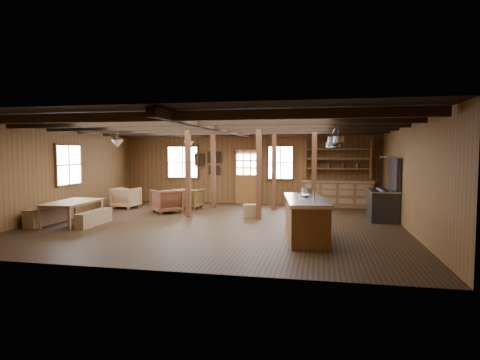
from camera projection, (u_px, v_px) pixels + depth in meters
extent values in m
cube|color=black|center=(218.00, 224.00, 11.20)|extent=(10.00, 9.00, 0.02)
cube|color=black|center=(217.00, 123.00, 11.00)|extent=(10.00, 9.00, 0.02)
cube|color=brown|center=(57.00, 172.00, 12.09)|extent=(0.02, 9.00, 2.80)
cube|color=brown|center=(410.00, 176.00, 10.10)|extent=(0.02, 9.00, 2.80)
cube|color=brown|center=(247.00, 168.00, 15.51)|extent=(10.00, 0.02, 2.80)
cube|color=brown|center=(149.00, 188.00, 6.69)|extent=(10.00, 0.02, 2.80)
cube|color=black|center=(171.00, 116.00, 7.59)|extent=(9.80, 0.12, 0.18)
cube|color=black|center=(195.00, 122.00, 9.05)|extent=(9.80, 0.12, 0.18)
cube|color=black|center=(213.00, 126.00, 10.52)|extent=(9.80, 0.12, 0.18)
cube|color=black|center=(226.00, 129.00, 11.99)|extent=(9.80, 0.12, 0.18)
cube|color=black|center=(236.00, 132.00, 13.45)|extent=(9.80, 0.12, 0.18)
cube|color=black|center=(244.00, 134.00, 14.72)|extent=(9.80, 0.12, 0.18)
cube|color=black|center=(217.00, 127.00, 11.01)|extent=(0.18, 8.82, 0.18)
cube|color=#4D2716|center=(188.00, 172.00, 12.31)|extent=(0.15, 0.15, 2.80)
cube|color=#4D2716|center=(213.00, 169.00, 14.42)|extent=(0.15, 0.15, 2.80)
cube|color=#4D2716|center=(259.00, 172.00, 11.88)|extent=(0.15, 0.15, 2.80)
cube|color=#4D2716|center=(274.00, 169.00, 13.99)|extent=(0.15, 0.15, 2.80)
cube|color=#4D2716|center=(314.00, 171.00, 12.54)|extent=(0.15, 0.15, 2.80)
cube|color=brown|center=(247.00, 190.00, 15.51)|extent=(0.90, 0.06, 1.10)
cube|color=#4D2716|center=(235.00, 177.00, 15.57)|extent=(0.06, 0.08, 2.10)
cube|color=#4D2716|center=(259.00, 177.00, 15.38)|extent=(0.06, 0.08, 2.10)
cube|color=#4D2716|center=(247.00, 149.00, 15.40)|extent=(1.02, 0.08, 0.06)
cube|color=white|center=(247.00, 164.00, 15.44)|extent=(0.84, 0.02, 0.90)
cube|color=white|center=(183.00, 162.00, 15.96)|extent=(1.20, 0.02, 1.20)
cube|color=#4D2716|center=(183.00, 162.00, 15.96)|extent=(1.32, 0.06, 1.32)
cube|color=white|center=(281.00, 163.00, 15.19)|extent=(0.90, 0.02, 1.20)
cube|color=#4D2716|center=(281.00, 163.00, 15.19)|extent=(1.02, 0.06, 1.32)
cube|color=white|center=(68.00, 165.00, 12.55)|extent=(0.02, 1.20, 1.20)
cube|color=#4D2716|center=(68.00, 165.00, 12.55)|extent=(0.14, 1.24, 1.32)
cube|color=beige|center=(214.00, 157.00, 15.69)|extent=(0.50, 0.03, 0.40)
cube|color=black|center=(214.00, 157.00, 15.68)|extent=(0.55, 0.02, 0.45)
cube|color=beige|center=(200.00, 160.00, 15.81)|extent=(0.35, 0.03, 0.45)
cube|color=black|center=(200.00, 160.00, 15.80)|extent=(0.40, 0.02, 0.50)
cube|color=beige|center=(214.00, 170.00, 15.72)|extent=(0.40, 0.03, 0.30)
cube|color=black|center=(214.00, 170.00, 15.71)|extent=(0.45, 0.02, 0.35)
cube|color=brown|center=(337.00, 195.00, 14.60)|extent=(2.50, 0.55, 0.90)
cube|color=brown|center=(337.00, 182.00, 14.54)|extent=(2.55, 0.60, 0.06)
cube|color=brown|center=(338.00, 169.00, 14.58)|extent=(2.30, 0.35, 0.04)
cube|color=brown|center=(338.00, 159.00, 14.55)|extent=(2.30, 0.35, 0.04)
cube|color=brown|center=(338.00, 149.00, 14.53)|extent=(2.30, 0.35, 0.04)
cube|color=brown|center=(306.00, 159.00, 14.78)|extent=(0.04, 0.35, 1.40)
cube|color=brown|center=(371.00, 159.00, 14.33)|extent=(0.04, 0.35, 1.40)
cylinder|color=#323234|center=(117.00, 132.00, 11.61)|extent=(0.02, 0.02, 0.45)
cone|color=silver|center=(118.00, 144.00, 11.63)|extent=(0.36, 0.36, 0.22)
cylinder|color=#323234|center=(189.00, 135.00, 13.27)|extent=(0.02, 0.02, 0.45)
cone|color=silver|center=(189.00, 145.00, 13.29)|extent=(0.36, 0.36, 0.22)
cylinder|color=#323234|center=(334.00, 132.00, 10.69)|extent=(0.04, 3.00, 0.04)
cylinder|color=#323234|center=(338.00, 132.00, 9.36)|extent=(0.01, 0.01, 0.18)
cylinder|color=silver|center=(338.00, 139.00, 9.37)|extent=(0.27, 0.27, 0.14)
cylinder|color=#323234|center=(337.00, 134.00, 9.66)|extent=(0.01, 0.01, 0.22)
cylinder|color=#323234|center=(337.00, 141.00, 9.67)|extent=(0.24, 0.24, 0.14)
cylinder|color=#323234|center=(331.00, 133.00, 9.98)|extent=(0.01, 0.01, 0.17)
cylinder|color=silver|center=(331.00, 140.00, 9.99)|extent=(0.18, 0.18, 0.14)
cylinder|color=#323234|center=(334.00, 135.00, 10.26)|extent=(0.01, 0.01, 0.25)
cylinder|color=#323234|center=(334.00, 143.00, 10.27)|extent=(0.23, 0.23, 0.14)
cylinder|color=#323234|center=(336.00, 136.00, 10.54)|extent=(0.01, 0.01, 0.27)
cylinder|color=silver|center=(336.00, 144.00, 10.56)|extent=(0.25, 0.25, 0.14)
cylinder|color=#323234|center=(337.00, 136.00, 10.83)|extent=(0.01, 0.01, 0.25)
cylinder|color=#323234|center=(337.00, 144.00, 10.84)|extent=(0.25, 0.25, 0.14)
cylinder|color=#323234|center=(331.00, 138.00, 11.15)|extent=(0.01, 0.01, 0.29)
cylinder|color=silver|center=(331.00, 145.00, 11.17)|extent=(0.26, 0.26, 0.14)
cylinder|color=#323234|center=(334.00, 138.00, 11.43)|extent=(0.01, 0.01, 0.29)
cylinder|color=#323234|center=(334.00, 146.00, 11.44)|extent=(0.20, 0.20, 0.14)
cylinder|color=#323234|center=(333.00, 137.00, 11.72)|extent=(0.01, 0.01, 0.24)
cylinder|color=silver|center=(333.00, 144.00, 11.74)|extent=(0.24, 0.24, 0.14)
cylinder|color=#323234|center=(334.00, 138.00, 12.01)|extent=(0.01, 0.01, 0.26)
cylinder|color=#323234|center=(334.00, 145.00, 12.02)|extent=(0.20, 0.20, 0.14)
cube|color=brown|center=(305.00, 220.00, 9.27)|extent=(1.12, 2.49, 0.86)
cube|color=silver|center=(306.00, 200.00, 9.24)|extent=(1.21, 2.60, 0.08)
cylinder|color=#323234|center=(305.00, 203.00, 8.65)|extent=(0.44, 0.44, 0.06)
cylinder|color=silver|center=(314.00, 196.00, 8.60)|extent=(0.03, 0.03, 0.30)
cube|color=brown|center=(250.00, 211.00, 12.33)|extent=(0.52, 0.43, 0.39)
cube|color=#323234|center=(382.00, 205.00, 11.83)|extent=(0.76, 1.43, 0.86)
cube|color=silver|center=(383.00, 190.00, 11.80)|extent=(0.78, 1.45, 0.04)
cube|color=#323234|center=(395.00, 173.00, 11.70)|extent=(0.12, 1.43, 0.95)
cube|color=silver|center=(391.00, 157.00, 11.69)|extent=(0.40, 1.52, 0.05)
imported|color=olive|center=(74.00, 213.00, 11.10)|extent=(1.10, 1.87, 0.64)
cube|color=brown|center=(50.00, 215.00, 11.25)|extent=(0.33, 1.75, 0.48)
cube|color=brown|center=(94.00, 218.00, 10.98)|extent=(0.27, 1.45, 0.40)
imported|color=brown|center=(167.00, 201.00, 13.21)|extent=(1.21, 1.21, 0.79)
imported|color=brown|center=(191.00, 198.00, 14.29)|extent=(0.89, 0.91, 0.71)
imported|color=#9C6C47|center=(126.00, 198.00, 14.34)|extent=(0.89, 0.91, 0.75)
cylinder|color=silver|center=(307.00, 191.00, 10.12)|extent=(0.27, 0.27, 0.16)
imported|color=silver|center=(304.00, 196.00, 9.48)|extent=(0.33, 0.33, 0.06)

